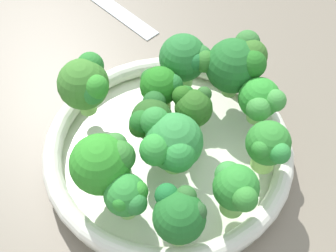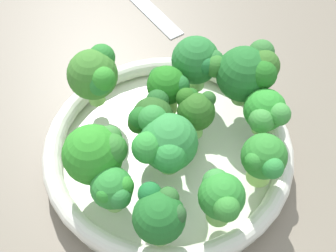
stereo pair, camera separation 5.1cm
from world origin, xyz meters
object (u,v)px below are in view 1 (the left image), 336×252
object	(u,v)px
broccoli_floret_2	(127,197)
broccoli_floret_10	(235,188)
broccoli_floret_6	(171,143)
broccoli_floret_9	(180,215)
bowl	(168,151)
broccoli_floret_5	(268,146)
broccoli_floret_12	(260,101)
broccoli_floret_3	(187,59)
broccoli_floret_4	(192,107)
broccoli_floret_0	(160,87)
broccoli_floret_1	(86,84)
broccoli_floret_7	(149,118)
broccoli_floret_11	(105,164)
broccoli_floret_8	(238,63)

from	to	relation	value
broccoli_floret_2	broccoli_floret_10	xyz separation A→B (cm)	(8.03, 7.18, 0.61)
broccoli_floret_6	broccoli_floret_9	bearing A→B (deg)	-45.60
bowl	broccoli_floret_5	world-z (taller)	broccoli_floret_5
bowl	broccoli_floret_12	bearing A→B (deg)	54.79
broccoli_floret_9	broccoli_floret_12	size ratio (longest dim) A/B	1.06
bowl	broccoli_floret_2	size ratio (longest dim) A/B	5.23
broccoli_floret_3	broccoli_floret_4	bearing A→B (deg)	-47.59
broccoli_floret_0	broccoli_floret_6	xyz separation A→B (cm)	(6.46, -5.95, 0.70)
broccoli_floret_1	broccoli_floret_7	world-z (taller)	broccoli_floret_1
broccoli_floret_0	broccoli_floret_12	world-z (taller)	broccoli_floret_0
broccoli_floret_4	broccoli_floret_9	world-z (taller)	broccoli_floret_9
broccoli_floret_0	broccoli_floret_1	size ratio (longest dim) A/B	0.86
broccoli_floret_5	broccoli_floret_10	xyz separation A→B (cm)	(0.19, -6.61, 0.14)
broccoli_floret_10	broccoli_floret_3	bearing A→B (deg)	142.46
broccoli_floret_3	broccoli_floret_6	xyz separation A→B (cm)	(6.59, -11.37, 0.38)
broccoli_floret_5	broccoli_floret_9	xyz separation A→B (cm)	(-2.38, -12.35, 0.02)
broccoli_floret_3	broccoli_floret_5	world-z (taller)	broccoli_floret_3
broccoli_floret_0	broccoli_floret_12	distance (cm)	11.87
broccoli_floret_10	broccoli_floret_11	distance (cm)	13.41
bowl	broccoli_floret_9	distance (cm)	13.07
broccoli_floret_11	broccoli_floret_12	distance (cm)	19.44
broccoli_floret_6	broccoli_floret_12	size ratio (longest dim) A/B	1.24
broccoli_floret_12	broccoli_floret_9	bearing A→B (deg)	-84.52
broccoli_floret_12	bowl	bearing A→B (deg)	-125.21
broccoli_floret_4	broccoli_floret_7	world-z (taller)	broccoli_floret_7
broccoli_floret_7	broccoli_floret_10	distance (cm)	12.70
broccoli_floret_7	broccoli_floret_10	world-z (taller)	broccoli_floret_10
bowl	broccoli_floret_0	world-z (taller)	broccoli_floret_0
broccoli_floret_7	broccoli_floret_11	xyz separation A→B (cm)	(0.70, -7.68, 0.59)
broccoli_floret_2	broccoli_floret_5	world-z (taller)	broccoli_floret_5
broccoli_floret_1	broccoli_floret_7	xyz separation A→B (cm)	(8.56, 1.17, -0.90)
broccoli_floret_6	broccoli_floret_4	bearing A→B (deg)	105.47
broccoli_floret_4	broccoli_floret_6	xyz separation A→B (cm)	(1.65, -5.97, 0.78)
broccoli_floret_3	broccoli_floret_11	size ratio (longest dim) A/B	0.97
broccoli_floret_6	broccoli_floret_9	world-z (taller)	broccoli_floret_6
broccoli_floret_5	broccoli_floret_10	distance (cm)	6.61
broccoli_floret_0	broccoli_floret_4	bearing A→B (deg)	0.26
bowl	broccoli_floret_2	xyz separation A→B (cm)	(2.65, -9.77, 5.50)
broccoli_floret_8	broccoli_floret_9	distance (cm)	20.89
broccoli_floret_11	broccoli_floret_12	world-z (taller)	broccoli_floret_11
broccoli_floret_7	broccoli_floret_12	xyz separation A→B (cm)	(8.36, 10.17, -0.07)
broccoli_floret_0	broccoli_floret_8	bearing A→B (deg)	55.99
broccoli_floret_8	broccoli_floret_12	xyz separation A→B (cm)	(4.85, -2.38, -1.23)
broccoli_floret_3	broccoli_floret_6	bearing A→B (deg)	-59.93
bowl	broccoli_floret_6	world-z (taller)	broccoli_floret_6
broccoli_floret_6	broccoli_floret_7	distance (cm)	4.80
bowl	broccoli_floret_1	world-z (taller)	broccoli_floret_1
bowl	broccoli_floret_5	xyz separation A→B (cm)	(10.49, 4.03, 5.98)
broccoli_floret_0	broccoli_floret_7	xyz separation A→B (cm)	(2.01, -4.38, -0.15)
broccoli_floret_4	broccoli_floret_10	bearing A→B (deg)	-31.15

